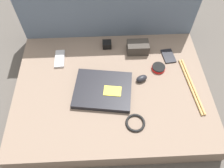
{
  "coord_description": "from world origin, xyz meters",
  "views": [
    {
      "loc": [
        -0.03,
        -0.66,
        1.1
      ],
      "look_at": [
        0.0,
        0.0,
        0.14
      ],
      "focal_mm": 35.0,
      "sensor_mm": 36.0,
      "label": 1
    }
  ],
  "objects_px": {
    "speaker_puck": "(158,68)",
    "phone_black": "(168,56)",
    "laptop": "(103,90)",
    "phone_silver": "(60,59)",
    "computer_mouse": "(142,78)",
    "charger_brick": "(107,44)",
    "camera_pouch": "(138,47)"
  },
  "relations": [
    {
      "from": "phone_silver",
      "to": "phone_black",
      "type": "height_order",
      "value": "phone_silver"
    },
    {
      "from": "laptop",
      "to": "speaker_puck",
      "type": "distance_m",
      "value": 0.35
    },
    {
      "from": "phone_silver",
      "to": "camera_pouch",
      "type": "xyz_separation_m",
      "value": [
        0.46,
        0.05,
        0.03
      ]
    },
    {
      "from": "phone_silver",
      "to": "charger_brick",
      "type": "height_order",
      "value": "charger_brick"
    },
    {
      "from": "computer_mouse",
      "to": "phone_black",
      "type": "relative_size",
      "value": 0.65
    },
    {
      "from": "speaker_puck",
      "to": "charger_brick",
      "type": "height_order",
      "value": "charger_brick"
    },
    {
      "from": "laptop",
      "to": "phone_silver",
      "type": "height_order",
      "value": "laptop"
    },
    {
      "from": "camera_pouch",
      "to": "phone_black",
      "type": "bearing_deg",
      "value": -16.47
    },
    {
      "from": "phone_silver",
      "to": "phone_black",
      "type": "bearing_deg",
      "value": -2.18
    },
    {
      "from": "computer_mouse",
      "to": "phone_silver",
      "type": "height_order",
      "value": "computer_mouse"
    },
    {
      "from": "speaker_puck",
      "to": "phone_silver",
      "type": "bearing_deg",
      "value": 170.12
    },
    {
      "from": "computer_mouse",
      "to": "camera_pouch",
      "type": "distance_m",
      "value": 0.22
    },
    {
      "from": "phone_silver",
      "to": "speaker_puck",
      "type": "bearing_deg",
      "value": -11.48
    },
    {
      "from": "computer_mouse",
      "to": "camera_pouch",
      "type": "xyz_separation_m",
      "value": [
        0.0,
        0.22,
        0.02
      ]
    },
    {
      "from": "phone_black",
      "to": "camera_pouch",
      "type": "height_order",
      "value": "camera_pouch"
    },
    {
      "from": "phone_black",
      "to": "laptop",
      "type": "bearing_deg",
      "value": -156.94
    },
    {
      "from": "laptop",
      "to": "computer_mouse",
      "type": "height_order",
      "value": "computer_mouse"
    },
    {
      "from": "phone_black",
      "to": "speaker_puck",
      "type": "bearing_deg",
      "value": -136.48
    },
    {
      "from": "camera_pouch",
      "to": "computer_mouse",
      "type": "bearing_deg",
      "value": -90.69
    },
    {
      "from": "phone_black",
      "to": "charger_brick",
      "type": "relative_size",
      "value": 2.12
    },
    {
      "from": "computer_mouse",
      "to": "phone_silver",
      "type": "distance_m",
      "value": 0.49
    },
    {
      "from": "camera_pouch",
      "to": "charger_brick",
      "type": "relative_size",
      "value": 2.38
    },
    {
      "from": "laptop",
      "to": "computer_mouse",
      "type": "distance_m",
      "value": 0.22
    },
    {
      "from": "laptop",
      "to": "computer_mouse",
      "type": "relative_size",
      "value": 4.45
    },
    {
      "from": "speaker_puck",
      "to": "phone_black",
      "type": "distance_m",
      "value": 0.12
    },
    {
      "from": "phone_black",
      "to": "charger_brick",
      "type": "bearing_deg",
      "value": 158.02
    },
    {
      "from": "speaker_puck",
      "to": "charger_brick",
      "type": "distance_m",
      "value": 0.34
    },
    {
      "from": "laptop",
      "to": "camera_pouch",
      "type": "bearing_deg",
      "value": 60.43
    },
    {
      "from": "phone_black",
      "to": "charger_brick",
      "type": "height_order",
      "value": "charger_brick"
    },
    {
      "from": "laptop",
      "to": "charger_brick",
      "type": "xyz_separation_m",
      "value": [
        0.03,
        0.32,
        0.01
      ]
    },
    {
      "from": "computer_mouse",
      "to": "phone_black",
      "type": "distance_m",
      "value": 0.25
    },
    {
      "from": "phone_black",
      "to": "charger_brick",
      "type": "xyz_separation_m",
      "value": [
        -0.36,
        0.1,
        0.02
      ]
    }
  ]
}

